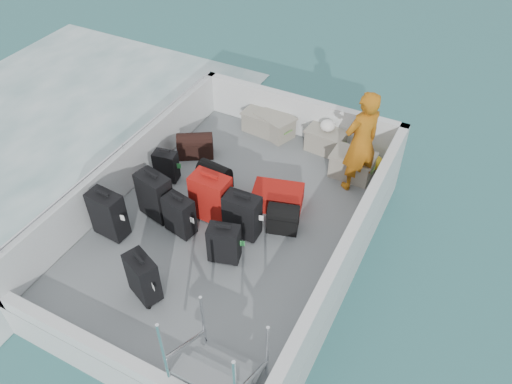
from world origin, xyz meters
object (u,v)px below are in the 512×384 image
at_px(suitcase_0, 108,215).
at_px(suitcase_2, 166,166).
at_px(suitcase_8, 278,197).
at_px(suitcase_6, 224,244).
at_px(suitcase_7, 242,216).
at_px(crate_1, 275,126).
at_px(crate_2, 326,141).
at_px(suitcase_3, 143,278).
at_px(suitcase_4, 180,216).
at_px(suitcase_5, 211,198).
at_px(suitcase_1, 155,196).
at_px(crate_0, 261,122).
at_px(crate_3, 352,166).
at_px(passenger, 361,142).

relative_size(suitcase_0, suitcase_2, 1.40).
bearing_deg(suitcase_8, suitcase_6, 156.87).
height_order(suitcase_6, suitcase_8, suitcase_6).
distance_m(suitcase_0, suitcase_2, 1.30).
bearing_deg(suitcase_7, crate_1, 102.69).
bearing_deg(suitcase_2, suitcase_7, -27.71).
height_order(suitcase_8, crate_2, crate_2).
relative_size(suitcase_3, suitcase_4, 1.07).
xyz_separation_m(suitcase_5, suitcase_7, (0.54, -0.08, -0.03)).
bearing_deg(crate_1, suitcase_7, -75.20).
height_order(suitcase_5, crate_2, suitcase_5).
xyz_separation_m(suitcase_0, crate_2, (1.90, 3.12, -0.18)).
height_order(suitcase_1, crate_2, suitcase_1).
bearing_deg(crate_0, crate_2, 0.00).
relative_size(crate_1, crate_2, 0.99).
bearing_deg(crate_0, suitcase_0, -102.84).
height_order(suitcase_2, suitcase_4, suitcase_4).
bearing_deg(crate_2, crate_1, 180.00).
distance_m(crate_1, crate_2, 0.92).
bearing_deg(suitcase_2, suitcase_5, -31.56).
height_order(suitcase_3, crate_3, suitcase_3).
bearing_deg(suitcase_5, passenger, 46.37).
bearing_deg(suitcase_8, suitcase_4, 123.90).
relative_size(suitcase_6, crate_2, 0.95).
xyz_separation_m(suitcase_1, crate_0, (0.37, 2.53, -0.19)).
relative_size(suitcase_1, passenger, 0.44).
distance_m(suitcase_4, suitcase_8, 1.46).
xyz_separation_m(suitcase_2, suitcase_8, (1.75, 0.27, -0.11)).
distance_m(crate_1, crate_3, 1.58).
bearing_deg(suitcase_3, suitcase_1, 142.58).
height_order(suitcase_2, suitcase_5, suitcase_5).
relative_size(suitcase_5, crate_1, 1.24).
height_order(suitcase_8, passenger, passenger).
bearing_deg(suitcase_2, suitcase_4, -56.98).
relative_size(suitcase_3, suitcase_7, 0.97).
height_order(suitcase_1, suitcase_2, suitcase_1).
relative_size(suitcase_3, crate_3, 1.04).
xyz_separation_m(suitcase_8, crate_3, (0.74, 1.12, 0.04)).
relative_size(suitcase_0, suitcase_1, 1.00).
distance_m(suitcase_6, crate_2, 2.82).
distance_m(suitcase_5, passenger, 2.27).
height_order(suitcase_2, suitcase_7, suitcase_7).
xyz_separation_m(suitcase_7, crate_0, (-0.88, 2.30, -0.16)).
bearing_deg(suitcase_3, suitcase_5, 111.92).
xyz_separation_m(suitcase_0, suitcase_1, (0.34, 0.59, 0.00)).
relative_size(suitcase_1, suitcase_2, 1.41).
bearing_deg(suitcase_8, suitcase_1, 109.00).
relative_size(suitcase_5, passenger, 0.45).
bearing_deg(suitcase_7, passenger, 55.95).
relative_size(suitcase_0, suitcase_4, 1.18).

